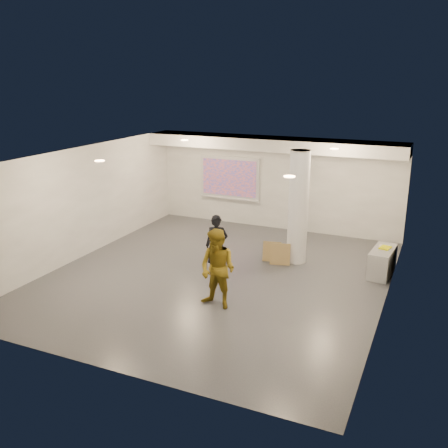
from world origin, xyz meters
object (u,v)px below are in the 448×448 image
at_px(credenza, 382,262).
at_px(woman, 217,245).
at_px(column, 298,207).
at_px(man, 218,269).
at_px(projection_screen, 230,178).

distance_m(credenza, woman, 4.16).
height_order(column, woman, column).
height_order(column, man, column).
relative_size(projection_screen, man, 1.21).
xyz_separation_m(credenza, man, (-3.01, -3.31, 0.53)).
bearing_deg(column, woman, -133.38).
height_order(credenza, woman, woman).
bearing_deg(man, woman, 125.77).
bearing_deg(column, projection_screen, 139.44).
xyz_separation_m(column, credenza, (2.22, -0.03, -1.16)).
relative_size(woman, man, 0.88).
xyz_separation_m(credenza, woman, (-3.80, -1.64, 0.42)).
bearing_deg(column, credenza, -0.88).
relative_size(credenza, woman, 0.76).
xyz_separation_m(woman, man, (0.79, -1.67, 0.11)).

